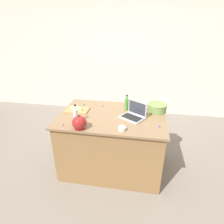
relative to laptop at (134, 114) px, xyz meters
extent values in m
plane|color=slate|center=(-0.31, 0.02, -0.95)|extent=(12.00, 12.00, 0.00)
cube|color=beige|center=(-0.31, 2.22, 0.35)|extent=(8.00, 0.10, 2.60)
cube|color=olive|center=(-0.31, 0.02, -0.51)|extent=(1.44, 0.96, 0.87)
cube|color=#846647|center=(-0.31, 0.02, -0.06)|extent=(1.50, 1.02, 0.03)
cube|color=#B7B7BC|center=(-0.02, -0.03, -0.04)|extent=(0.38, 0.35, 0.02)
cube|color=black|center=(-0.03, -0.04, -0.03)|extent=(0.31, 0.28, 0.00)
cube|color=#B7B7BC|center=(0.04, 0.06, 0.07)|extent=(0.26, 0.17, 0.20)
cube|color=#333842|center=(0.04, 0.06, 0.07)|extent=(0.23, 0.15, 0.18)
cylinder|color=#72934C|center=(0.33, 0.26, 0.01)|extent=(0.26, 0.26, 0.11)
cylinder|color=black|center=(0.33, 0.26, 0.02)|extent=(0.22, 0.22, 0.10)
torus|color=#72934C|center=(0.33, 0.26, 0.07)|extent=(0.28, 0.28, 0.02)
cylinder|color=#4C8C38|center=(-0.13, 0.23, 0.04)|extent=(0.06, 0.06, 0.18)
cylinder|color=#4C8C38|center=(-0.13, 0.23, 0.16)|extent=(0.02, 0.02, 0.05)
cylinder|color=black|center=(-0.13, 0.23, 0.19)|extent=(0.03, 0.03, 0.01)
cylinder|color=white|center=(-0.74, -0.25, 0.04)|extent=(0.06, 0.06, 0.18)
cylinder|color=white|center=(-0.74, -0.25, 0.16)|extent=(0.03, 0.03, 0.05)
cylinder|color=black|center=(-0.74, -0.25, 0.19)|extent=(0.03, 0.03, 0.01)
cylinder|color=maroon|center=(-0.64, -0.42, -0.04)|extent=(0.13, 0.13, 0.01)
sphere|color=maroon|center=(-0.64, -0.42, 0.03)|extent=(0.18, 0.18, 0.18)
cone|color=maroon|center=(-0.55, -0.42, 0.05)|extent=(0.08, 0.03, 0.07)
sphere|color=black|center=(-0.64, -0.42, 0.13)|extent=(0.02, 0.02, 0.02)
cube|color=#AD7F4C|center=(-0.85, 0.08, -0.04)|extent=(0.34, 0.24, 0.02)
cube|color=#F4E58C|center=(-0.83, 0.06, -0.01)|extent=(0.11, 0.05, 0.04)
cube|color=#F4E58C|center=(-0.89, 0.11, -0.01)|extent=(0.11, 0.04, 0.04)
cylinder|color=beige|center=(-0.12, -0.38, -0.02)|extent=(0.10, 0.10, 0.05)
cylinder|color=white|center=(0.09, 0.22, -0.03)|extent=(0.08, 0.08, 0.04)
sphere|color=blue|center=(-0.51, 0.30, -0.04)|extent=(0.02, 0.02, 0.02)
sphere|color=blue|center=(0.34, -0.21, -0.04)|extent=(0.02, 0.02, 0.02)
sphere|color=blue|center=(0.18, 0.29, -0.04)|extent=(0.02, 0.02, 0.02)
sphere|color=yellow|center=(-0.76, -0.26, -0.04)|extent=(0.02, 0.02, 0.02)
sphere|color=#CC3399|center=(-0.88, -0.37, -0.04)|extent=(0.02, 0.02, 0.02)
sphere|color=green|center=(-0.81, 0.30, -0.04)|extent=(0.02, 0.02, 0.02)
camera|label=1|loc=(0.10, -2.35, 1.14)|focal=30.23mm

